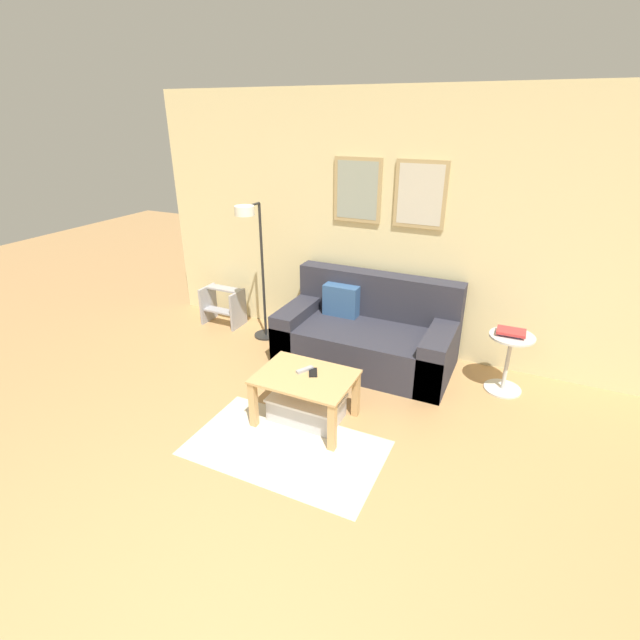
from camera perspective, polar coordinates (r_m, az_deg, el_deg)
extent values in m
plane|color=tan|center=(2.79, -15.75, -33.64)|extent=(16.00, 16.00, 0.00)
cube|color=beige|center=(4.68, 10.37, 10.91)|extent=(5.60, 0.06, 2.55)
cube|color=tan|center=(4.72, 4.64, 15.64)|extent=(0.49, 0.02, 0.62)
cube|color=#939E8E|center=(4.71, 4.59, 15.62)|extent=(0.42, 0.01, 0.55)
cube|color=tan|center=(4.54, 12.25, 14.84)|extent=(0.49, 0.02, 0.62)
cube|color=beige|center=(4.53, 12.21, 14.83)|extent=(0.42, 0.01, 0.55)
cube|color=beige|center=(3.64, -4.26, -15.40)|extent=(1.46, 0.84, 0.01)
cube|color=#2D2D38|center=(4.64, 5.59, -3.10)|extent=(1.70, 0.87, 0.40)
cube|color=#2D2D38|center=(4.76, 7.19, 3.15)|extent=(1.70, 0.20, 0.45)
cube|color=#2D2D38|center=(4.87, -2.43, -0.81)|extent=(0.24, 0.87, 0.52)
cube|color=#2D2D38|center=(4.46, 14.46, -4.17)|extent=(0.24, 0.87, 0.52)
cube|color=#335684|center=(4.74, 2.61, 2.41)|extent=(0.36, 0.14, 0.32)
cube|color=tan|center=(3.69, -1.84, -7.00)|extent=(0.76, 0.56, 0.02)
cube|color=tan|center=(3.78, -8.20, -10.24)|extent=(0.06, 0.06, 0.40)
cube|color=tan|center=(3.50, 1.51, -13.06)|extent=(0.06, 0.06, 0.40)
cube|color=tan|center=(4.12, -4.55, -6.86)|extent=(0.06, 0.06, 0.40)
cube|color=tan|center=(3.87, 4.44, -9.10)|extent=(0.06, 0.06, 0.40)
cube|color=#B2B2B7|center=(3.88, -1.66, -10.81)|extent=(0.56, 0.36, 0.19)
cube|color=silver|center=(3.82, -1.68, -9.54)|extent=(0.59, 0.38, 0.02)
cylinder|color=black|center=(5.30, -6.65, -1.83)|extent=(0.26, 0.26, 0.02)
cylinder|color=black|center=(5.02, -7.06, 5.82)|extent=(0.03, 0.03, 1.47)
cylinder|color=black|center=(4.73, -8.39, 13.81)|extent=(0.02, 0.27, 0.02)
cylinder|color=white|center=(4.62, -9.29, 13.15)|extent=(0.19, 0.19, 0.09)
cylinder|color=silver|center=(4.60, 21.52, -7.86)|extent=(0.33, 0.33, 0.01)
cylinder|color=silver|center=(4.47, 22.04, -4.95)|extent=(0.04, 0.04, 0.52)
cylinder|color=silver|center=(4.36, 22.58, -1.87)|extent=(0.39, 0.39, 0.02)
cube|color=#335199|center=(4.37, 22.40, -1.49)|extent=(0.19, 0.14, 0.02)
cube|color=#B73333|center=(4.34, 22.48, -1.32)|extent=(0.24, 0.17, 0.02)
cube|color=#99999E|center=(3.74, -1.88, -6.13)|extent=(0.11, 0.15, 0.02)
cube|color=black|center=(3.71, -0.86, -6.47)|extent=(0.12, 0.15, 0.01)
cube|color=#99999E|center=(5.73, -13.59, 1.98)|extent=(0.03, 0.30, 0.44)
cube|color=#99999E|center=(5.48, -10.03, 1.27)|extent=(0.03, 0.30, 0.44)
cube|color=#99999E|center=(5.58, -12.13, 1.12)|extent=(0.40, 0.13, 0.02)
cube|color=#99999E|center=(5.57, -11.72, 3.80)|extent=(0.40, 0.13, 0.02)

